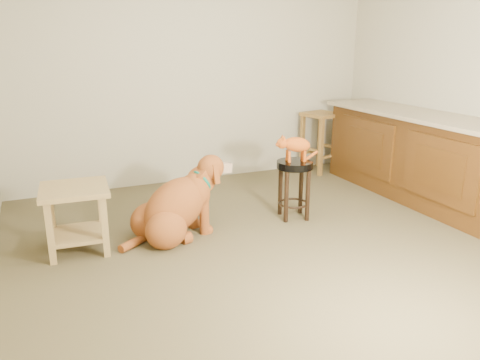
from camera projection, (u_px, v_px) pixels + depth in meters
name	position (u px, v px, depth m)	size (l,w,h in m)	color
floor	(271.00, 237.00, 4.15)	(4.50, 4.00, 0.01)	#4E442B
room_shell	(276.00, 40.00, 3.67)	(4.54, 4.04, 2.62)	#B2AB8F
cabinet_run	(421.00, 160.00, 5.03)	(0.70, 2.56, 0.94)	#4E2D0E
padded_stool	(294.00, 178.00, 4.50)	(0.35, 0.35, 0.57)	black
wood_stool	(321.00, 141.00, 6.13)	(0.51, 0.51, 0.78)	brown
side_table	(76.00, 209.00, 3.79)	(0.56, 0.56, 0.55)	olive
golden_retriever	(176.00, 207.00, 4.07)	(1.13, 0.66, 0.74)	brown
tabby_kitten	(294.00, 145.00, 4.40)	(0.46, 0.19, 0.28)	#A64410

